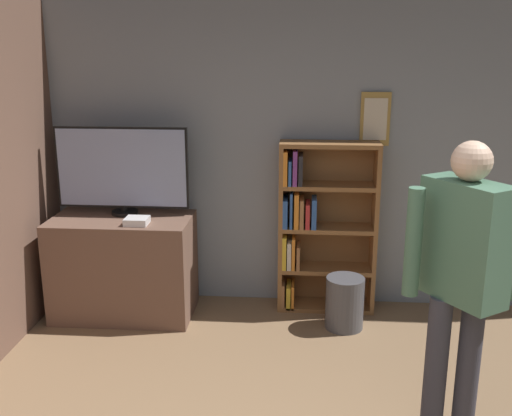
# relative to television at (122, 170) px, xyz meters

# --- Properties ---
(wall_back) EXTENTS (6.18, 0.09, 2.70)m
(wall_back) POSITION_rel_television_xyz_m (1.41, 0.32, 0.11)
(wall_back) COLOR gray
(wall_back) RESTS_ON ground_plane
(tv_ledge) EXTENTS (1.16, 0.64, 0.85)m
(tv_ledge) POSITION_rel_television_xyz_m (0.00, -0.12, -0.81)
(tv_ledge) COLOR brown
(tv_ledge) RESTS_ON ground_plane
(television) EXTENTS (1.11, 0.22, 0.74)m
(television) POSITION_rel_television_xyz_m (0.00, 0.00, 0.00)
(television) COLOR black
(television) RESTS_ON tv_ledge
(game_console) EXTENTS (0.18, 0.17, 0.06)m
(game_console) POSITION_rel_television_xyz_m (0.18, -0.28, -0.36)
(game_console) COLOR white
(game_console) RESTS_ON tv_ledge
(bookshelf) EXTENTS (0.83, 0.28, 1.47)m
(bookshelf) POSITION_rel_television_xyz_m (1.63, 0.14, -0.49)
(bookshelf) COLOR brown
(bookshelf) RESTS_ON ground_plane
(person) EXTENTS (0.63, 0.52, 1.76)m
(person) POSITION_rel_television_xyz_m (2.37, -1.62, -0.18)
(person) COLOR #383842
(person) RESTS_ON ground_plane
(waste_bin) EXTENTS (0.31, 0.31, 0.43)m
(waste_bin) POSITION_rel_television_xyz_m (1.85, -0.24, -1.02)
(waste_bin) COLOR #4C4C51
(waste_bin) RESTS_ON ground_plane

